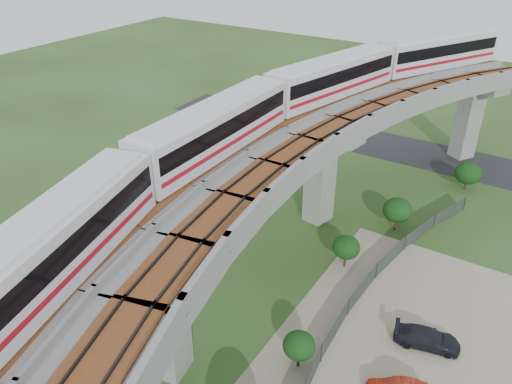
# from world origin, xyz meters

# --- Properties ---
(ground) EXTENTS (160.00, 160.00, 0.00)m
(ground) POSITION_xyz_m (0.00, 0.00, 0.00)
(ground) COLOR #31481C
(ground) RESTS_ON ground
(dirt_lot) EXTENTS (18.00, 26.00, 0.04)m
(dirt_lot) POSITION_xyz_m (14.00, -2.00, 0.02)
(dirt_lot) COLOR gray
(dirt_lot) RESTS_ON ground
(asphalt_road) EXTENTS (60.00, 8.00, 0.03)m
(asphalt_road) POSITION_xyz_m (0.00, 30.00, 0.01)
(asphalt_road) COLOR #232326
(asphalt_road) RESTS_ON ground
(viaduct) EXTENTS (19.58, 73.98, 11.40)m
(viaduct) POSITION_xyz_m (3.84, 0.00, 9.05)
(viaduct) COLOR #99968E
(viaduct) RESTS_ON ground
(metro_train) EXTENTS (13.49, 61.01, 3.64)m
(metro_train) POSITION_xyz_m (0.65, 5.97, 12.31)
(metro_train) COLOR silver
(metro_train) RESTS_ON ground
(fence) EXTENTS (3.87, 38.73, 1.50)m
(fence) POSITION_xyz_m (9.75, 0.00, 0.75)
(fence) COLOR #2D382D
(fence) RESTS_ON ground
(tree_0) EXTENTS (2.70, 2.70, 3.06)m
(tree_0) POSITION_xyz_m (11.38, 23.68, 1.91)
(tree_0) COLOR #382314
(tree_0) RESTS_ON ground
(tree_1) EXTENTS (2.59, 2.59, 3.15)m
(tree_1) POSITION_xyz_m (7.69, 12.51, 2.05)
(tree_1) COLOR #382314
(tree_1) RESTS_ON ground
(tree_2) EXTENTS (2.22, 2.22, 2.86)m
(tree_2) POSITION_xyz_m (6.01, 5.02, 1.92)
(tree_2) COLOR #382314
(tree_2) RESTS_ON ground
(tree_3) EXTENTS (2.06, 2.06, 2.71)m
(tree_3) POSITION_xyz_m (7.64, -6.04, 1.83)
(tree_3) COLOR #382314
(tree_3) RESTS_ON ground
(car_dark) EXTENTS (4.57, 2.73, 1.24)m
(car_dark) POSITION_xyz_m (14.02, 0.09, 0.66)
(car_dark) COLOR black
(car_dark) RESTS_ON dirt_lot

